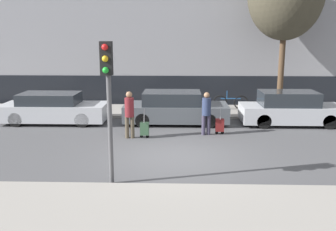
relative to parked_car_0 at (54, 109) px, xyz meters
The scene contains 12 objects.
ground_plane 7.10m from the parked_car_0, 40.38° to the right, with size 80.00×80.00×0.00m, color #4C4C4F.
sidewalk_near 9.93m from the parked_car_0, 57.12° to the right, with size 28.00×2.50×0.12m.
sidewalk_far 5.93m from the parked_car_0, 24.22° to the left, with size 28.00×3.00×0.12m.
parked_car_0 is the anchor object (origin of this frame).
parked_car_1 5.33m from the parked_car_0, ahead, with size 4.49×1.87×1.39m.
parked_car_2 10.31m from the parked_car_0, ahead, with size 4.32×1.75×1.44m.
pedestrian_left 4.42m from the parked_car_0, 33.34° to the right, with size 0.35×0.34×1.76m.
trolley_left 4.86m from the parked_car_0, 29.42° to the right, with size 0.34×0.29×1.14m.
pedestrian_right 6.83m from the parked_car_0, 15.80° to the right, with size 0.35×0.34×1.66m.
trolley_right 7.32m from the parked_car_0, 13.82° to the right, with size 0.34×0.29×1.14m.
traffic_light 8.15m from the parked_car_0, 61.40° to the right, with size 0.28×0.47×3.64m.
parked_bicycle 8.50m from the parked_car_0, 18.00° to the left, with size 1.77×0.06×0.96m.
Camera 1 is at (0.15, -11.35, 3.77)m, focal length 40.00 mm.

